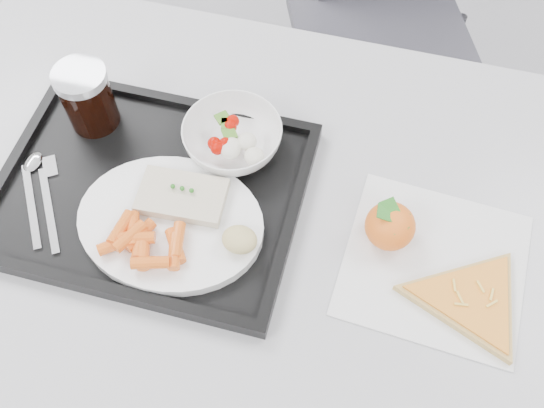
# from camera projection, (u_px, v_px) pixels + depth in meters

# --- Properties ---
(table) EXTENTS (1.20, 0.80, 0.75)m
(table) POSITION_uv_depth(u_px,v_px,m) (266.00, 243.00, 0.95)
(table) COLOR silver
(table) RESTS_ON ground
(tray) EXTENTS (0.45, 0.35, 0.03)m
(tray) POSITION_uv_depth(u_px,v_px,m) (151.00, 191.00, 0.91)
(tray) COLOR black
(tray) RESTS_ON table
(dinner_plate) EXTENTS (0.27, 0.27, 0.02)m
(dinner_plate) POSITION_uv_depth(u_px,v_px,m) (171.00, 223.00, 0.87)
(dinner_plate) COLOR white
(dinner_plate) RESTS_ON tray
(fish_fillet) EXTENTS (0.13, 0.08, 0.02)m
(fish_fillet) POSITION_uv_depth(u_px,v_px,m) (182.00, 196.00, 0.87)
(fish_fillet) COLOR beige
(fish_fillet) RESTS_ON dinner_plate
(bread_roll) EXTENTS (0.06, 0.06, 0.03)m
(bread_roll) POSITION_uv_depth(u_px,v_px,m) (240.00, 240.00, 0.82)
(bread_roll) COLOR #D6C183
(bread_roll) RESTS_ON dinner_plate
(salad_bowl) EXTENTS (0.15, 0.15, 0.05)m
(salad_bowl) POSITION_uv_depth(u_px,v_px,m) (233.00, 138.00, 0.92)
(salad_bowl) COLOR white
(salad_bowl) RESTS_ON tray
(cola_glass) EXTENTS (0.08, 0.08, 0.11)m
(cola_glass) POSITION_uv_depth(u_px,v_px,m) (87.00, 97.00, 0.92)
(cola_glass) COLOR black
(cola_glass) RESTS_ON tray
(cutlery) EXTENTS (0.13, 0.16, 0.01)m
(cutlery) POSITION_uv_depth(u_px,v_px,m) (39.00, 188.00, 0.90)
(cutlery) COLOR silver
(cutlery) RESTS_ON tray
(napkin) EXTENTS (0.26, 0.25, 0.00)m
(napkin) POSITION_uv_depth(u_px,v_px,m) (434.00, 264.00, 0.86)
(napkin) COLOR silver
(napkin) RESTS_ON table
(tangerine) EXTENTS (0.09, 0.09, 0.07)m
(tangerine) POSITION_uv_depth(u_px,v_px,m) (390.00, 226.00, 0.85)
(tangerine) COLOR orange
(tangerine) RESTS_ON napkin
(pizza_slice) EXTENTS (0.23, 0.23, 0.02)m
(pizza_slice) POSITION_uv_depth(u_px,v_px,m) (471.00, 300.00, 0.82)
(pizza_slice) COLOR tan
(pizza_slice) RESTS_ON napkin
(carrot_pile) EXTENTS (0.13, 0.09, 0.03)m
(carrot_pile) POSITION_uv_depth(u_px,v_px,m) (145.00, 242.00, 0.83)
(carrot_pile) COLOR orange
(carrot_pile) RESTS_ON dinner_plate
(salad_contents) EXTENTS (0.09, 0.08, 0.02)m
(salad_contents) POSITION_uv_depth(u_px,v_px,m) (235.00, 144.00, 0.90)
(salad_contents) COLOR #A70800
(salad_contents) RESTS_ON salad_bowl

